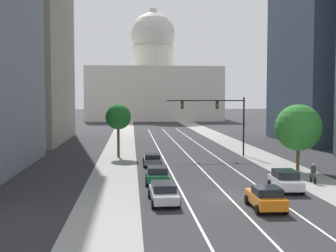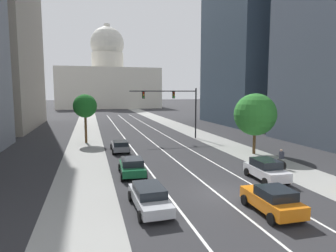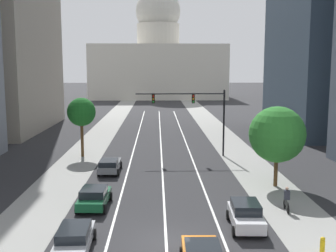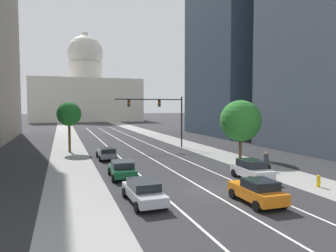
# 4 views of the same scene
# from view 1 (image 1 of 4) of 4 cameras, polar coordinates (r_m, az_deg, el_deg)

# --- Properties ---
(ground_plane) EXTENTS (400.00, 400.00, 0.00)m
(ground_plane) POSITION_cam_1_polar(r_m,az_deg,el_deg) (72.41, 0.93, -2.09)
(ground_plane) COLOR #2B2B2D
(sidewalk_left) EXTENTS (4.42, 130.00, 0.01)m
(sidewalk_left) POSITION_cam_1_polar(r_m,az_deg,el_deg) (67.11, -6.10, -2.56)
(sidewalk_left) COLOR gray
(sidewalk_left) RESTS_ON ground
(sidewalk_right) EXTENTS (4.42, 130.00, 0.01)m
(sidewalk_right) POSITION_cam_1_polar(r_m,az_deg,el_deg) (68.94, 8.60, -2.42)
(sidewalk_right) COLOR gray
(sidewalk_right) RESTS_ON ground
(lane_stripe_left) EXTENTS (0.16, 90.00, 0.01)m
(lane_stripe_left) POSITION_cam_1_polar(r_m,az_deg,el_deg) (57.29, -0.85, -3.62)
(lane_stripe_left) COLOR white
(lane_stripe_left) RESTS_ON ground
(lane_stripe_center) EXTENTS (0.16, 90.00, 0.01)m
(lane_stripe_center) POSITION_cam_1_polar(r_m,az_deg,el_deg) (57.60, 2.40, -3.58)
(lane_stripe_center) COLOR white
(lane_stripe_center) RESTS_ON ground
(lane_stripe_right) EXTENTS (0.16, 90.00, 0.01)m
(lane_stripe_right) POSITION_cam_1_polar(r_m,az_deg,el_deg) (58.09, 5.61, -3.53)
(lane_stripe_right) COLOR white
(lane_stripe_right) RESTS_ON ground
(capitol_building) EXTENTS (41.64, 25.87, 35.37)m
(capitol_building) POSITION_cam_1_polar(r_m,az_deg,el_deg) (144.55, -1.92, 5.34)
(capitol_building) COLOR beige
(capitol_building) RESTS_ON ground
(car_green) EXTENTS (2.16, 4.23, 1.43)m
(car_green) POSITION_cam_1_polar(r_m,az_deg,el_deg) (38.29, -1.36, -6.18)
(car_green) COLOR #14512D
(car_green) RESTS_ON ground
(car_silver) EXTENTS (2.03, 4.72, 1.39)m
(car_silver) POSITION_cam_1_polar(r_m,az_deg,el_deg) (31.28, -0.58, -8.45)
(car_silver) COLOR #B2B5BA
(car_silver) RESTS_ON ground
(car_gray) EXTENTS (1.96, 4.55, 1.37)m
(car_gray) POSITION_cam_1_polar(r_m,az_deg,el_deg) (47.83, -2.05, -4.22)
(car_gray) COLOR slate
(car_gray) RESTS_ON ground
(car_white) EXTENTS (2.14, 4.13, 1.61)m
(car_white) POSITION_cam_1_polar(r_m,az_deg,el_deg) (36.32, 14.76, -6.71)
(car_white) COLOR silver
(car_white) RESTS_ON ground
(car_orange) EXTENTS (2.06, 4.04, 1.53)m
(car_orange) POSITION_cam_1_polar(r_m,az_deg,el_deg) (30.16, 12.39, -8.91)
(car_orange) COLOR orange
(car_orange) RESTS_ON ground
(traffic_signal_mast) EXTENTS (9.73, 0.39, 7.31)m
(traffic_signal_mast) POSITION_cam_1_polar(r_m,az_deg,el_deg) (55.45, 6.62, 1.67)
(traffic_signal_mast) COLOR black
(traffic_signal_mast) RESTS_ON ground
(cyclist) EXTENTS (0.38, 1.70, 1.72)m
(cyclist) POSITION_cam_1_polar(r_m,az_deg,el_deg) (40.10, 18.03, -5.76)
(cyclist) COLOR black
(cyclist) RESTS_ON ground
(street_tree_mid_right) EXTENTS (4.58, 4.58, 6.63)m
(street_tree_mid_right) POSITION_cam_1_polar(r_m,az_deg,el_deg) (45.65, 16.31, -0.20)
(street_tree_mid_right) COLOR #51381E
(street_tree_mid_right) RESTS_ON ground
(street_tree_mid_left) EXTENTS (3.09, 3.09, 6.48)m
(street_tree_mid_left) POSITION_cam_1_polar(r_m,az_deg,el_deg) (54.48, -6.37, 1.14)
(street_tree_mid_left) COLOR #51381E
(street_tree_mid_left) RESTS_ON ground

